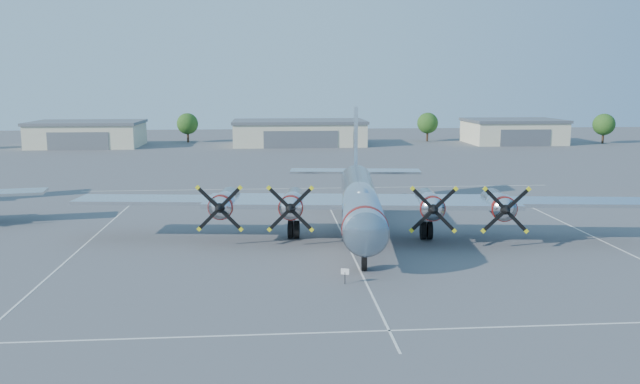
{
  "coord_description": "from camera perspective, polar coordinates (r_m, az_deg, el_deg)",
  "views": [
    {
      "loc": [
        -6.38,
        -53.92,
        13.41
      ],
      "look_at": [
        -1.71,
        4.03,
        3.2
      ],
      "focal_mm": 35.0,
      "sensor_mm": 36.0,
      "label": 1
    }
  ],
  "objects": [
    {
      "name": "tree_far_east",
      "position": [
        153.47,
        24.52,
        5.64
      ],
      "size": [
        4.8,
        4.8,
        6.64
      ],
      "color": "#382619",
      "rests_on": "ground"
    },
    {
      "name": "tree_east",
      "position": [
        146.8,
        9.81,
        6.23
      ],
      "size": [
        4.8,
        4.8,
        6.64
      ],
      "color": "#382619",
      "rests_on": "ground"
    },
    {
      "name": "hangar_east",
      "position": [
        146.75,
        17.24,
        5.34
      ],
      "size": [
        20.6,
        14.6,
        5.4
      ],
      "color": "beige",
      "rests_on": "ground"
    },
    {
      "name": "parking_lines",
      "position": [
        54.24,
        2.3,
        -4.36
      ],
      "size": [
        60.0,
        50.08,
        0.01
      ],
      "color": "silver",
      "rests_on": "ground"
    },
    {
      "name": "info_placard",
      "position": [
        42.36,
        2.3,
        -7.42
      ],
      "size": [
        0.55,
        0.21,
        1.08
      ],
      "rotation": [
        0.0,
        0.0,
        -0.3
      ],
      "color": "black",
      "rests_on": "ground"
    },
    {
      "name": "main_bomber_b29",
      "position": [
        56.68,
        3.58,
        -3.74
      ],
      "size": [
        52.39,
        38.68,
        10.84
      ],
      "primitive_type": null,
      "rotation": [
        0.0,
        0.0,
        -0.11
      ],
      "color": "silver",
      "rests_on": "ground"
    },
    {
      "name": "hangar_west",
      "position": [
        141.67,
        -20.49,
        5.0
      ],
      "size": [
        22.6,
        14.6,
        5.4
      ],
      "color": "beige",
      "rests_on": "ground"
    },
    {
      "name": "ground",
      "position": [
        55.93,
        2.09,
        -3.92
      ],
      "size": [
        260.0,
        260.0,
        0.0
      ],
      "primitive_type": "plane",
      "color": "#4F4F52",
      "rests_on": "ground"
    },
    {
      "name": "hangar_center",
      "position": [
        136.46,
        -1.92,
        5.46
      ],
      "size": [
        28.6,
        14.6,
        5.4
      ],
      "color": "beige",
      "rests_on": "ground"
    },
    {
      "name": "tree_west",
      "position": [
        145.41,
        -12.02,
        6.12
      ],
      "size": [
        4.8,
        4.8,
        6.64
      ],
      "color": "#382619",
      "rests_on": "ground"
    }
  ]
}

